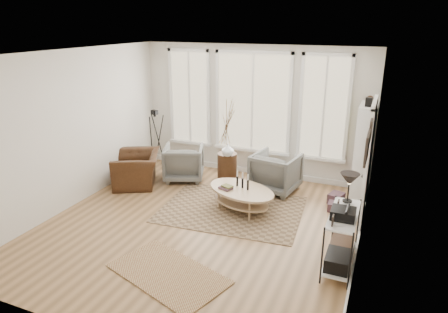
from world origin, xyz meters
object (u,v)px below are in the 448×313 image
at_px(bookcase, 364,153).
at_px(armchair_right, 276,172).
at_px(low_shelf, 342,234).
at_px(accent_chair, 137,169).
at_px(armchair_left, 184,163).
at_px(side_table, 227,144).
at_px(coffee_table, 241,194).

xyz_separation_m(bookcase, armchair_right, (-1.64, -0.26, -0.55)).
height_order(low_shelf, accent_chair, low_shelf).
xyz_separation_m(armchair_left, side_table, (0.93, 0.27, 0.47)).
height_order(bookcase, coffee_table, bookcase).
bearing_deg(side_table, armchair_right, -5.04).
bearing_deg(armchair_left, bookcase, 164.82).
bearing_deg(coffee_table, side_table, 122.22).
height_order(armchair_right, side_table, side_table).
distance_m(coffee_table, side_table, 1.55).
bearing_deg(bookcase, accent_chair, -166.53).
distance_m(armchair_right, accent_chair, 2.97).
relative_size(bookcase, armchair_right, 2.30).
relative_size(bookcase, armchair_left, 2.41).
height_order(armchair_left, armchair_right, armchair_right).
relative_size(armchair_left, side_table, 0.48).
distance_m(low_shelf, side_table, 3.61).
bearing_deg(side_table, armchair_left, -163.69).
distance_m(low_shelf, coffee_table, 2.24).
xyz_separation_m(side_table, accent_chair, (-1.72, -0.91, -0.51)).
bearing_deg(armchair_right, coffee_table, 82.50).
height_order(side_table, accent_chair, side_table).
distance_m(bookcase, armchair_right, 1.75).
bearing_deg(armchair_left, low_shelf, 128.30).
bearing_deg(side_table, accent_chair, -152.10).
bearing_deg(low_shelf, bookcase, 88.72).
bearing_deg(coffee_table, armchair_right, 73.04).
height_order(bookcase, low_shelf, bookcase).
height_order(low_shelf, armchair_right, low_shelf).
relative_size(coffee_table, accent_chair, 1.47).
relative_size(armchair_right, accent_chair, 0.84).
xyz_separation_m(armchair_right, accent_chair, (-2.85, -0.81, -0.06)).
relative_size(side_table, accent_chair, 1.67).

